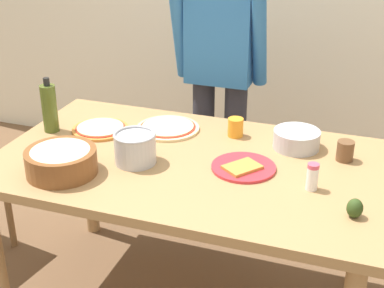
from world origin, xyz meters
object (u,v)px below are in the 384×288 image
plate_with_slice (243,168)px  cup_orange (236,127)px  person_cook (220,65)px  dining_table (188,179)px  mixing_bowl_steel (297,139)px  pizza_cooked_on_tray (100,129)px  steel_pot (135,148)px  cup_small_brown (345,151)px  olive_oil_bottle (49,108)px  pizza_raw_on_board (168,128)px  salt_shaker (312,177)px  popcorn_bowl (61,159)px  avocado (355,208)px

plate_with_slice → cup_orange: (-0.11, 0.30, 0.03)m
plate_with_slice → person_cook: bearing=113.2°
dining_table → mixing_bowl_steel: (0.40, 0.26, 0.13)m
dining_table → pizza_cooked_on_tray: pizza_cooked_on_tray is taller
steel_pot → cup_small_brown: bearing=20.6°
plate_with_slice → olive_oil_bottle: bearing=175.1°
person_cook → plate_with_slice: bearing=-66.8°
dining_table → cup_orange: bearing=67.6°
pizza_cooked_on_tray → person_cook: bearing=57.1°
dining_table → pizza_raw_on_board: size_ratio=5.45×
person_cook → salt_shaker: bearing=-53.9°
popcorn_bowl → avocado: (1.11, 0.05, -0.03)m
person_cook → pizza_raw_on_board: person_cook is taller
cup_small_brown → plate_with_slice: bearing=-149.8°
mixing_bowl_steel → pizza_raw_on_board: bearing=-179.9°
person_cook → steel_pot: size_ratio=9.34×
cup_orange → salt_shaker: size_ratio=0.80×
dining_table → person_cook: size_ratio=0.99×
pizza_raw_on_board → pizza_cooked_on_tray: same height
cup_orange → person_cook: bearing=114.8°
pizza_raw_on_board → popcorn_bowl: bearing=-113.9°
pizza_raw_on_board → cup_small_brown: 0.81m
cup_orange → plate_with_slice: bearing=-69.2°
avocado → mixing_bowl_steel: bearing=120.1°
cup_orange → cup_small_brown: same height
pizza_raw_on_board → avocado: avocado is taller
plate_with_slice → popcorn_bowl: bearing=-158.3°
pizza_raw_on_board → cup_small_brown: cup_small_brown is taller
olive_oil_bottle → cup_orange: 0.85m
steel_pot → cup_orange: (0.32, 0.39, -0.02)m
cup_orange → pizza_raw_on_board: bearing=-173.9°
plate_with_slice → salt_shaker: size_ratio=2.45×
plate_with_slice → cup_orange: size_ratio=3.06×
mixing_bowl_steel → steel_pot: 0.70m
pizza_cooked_on_tray → steel_pot: size_ratio=1.50×
pizza_cooked_on_tray → olive_oil_bottle: bearing=-160.3°
steel_pot → olive_oil_bottle: bearing=161.8°
pizza_cooked_on_tray → steel_pot: steel_pot is taller
dining_table → salt_shaker: bearing=-8.4°
plate_with_slice → salt_shaker: (0.28, -0.07, 0.04)m
pizza_cooked_on_tray → olive_oil_bottle: olive_oil_bottle is taller
steel_pot → avocado: 0.89m
steel_pot → cup_small_brown: (0.81, 0.30, -0.02)m
popcorn_bowl → salt_shaker: bearing=11.7°
dining_table → mixing_bowl_steel: bearing=33.3°
pizza_raw_on_board → olive_oil_bottle: size_ratio=1.15×
popcorn_bowl → olive_oil_bottle: size_ratio=1.09×
pizza_raw_on_board → plate_with_slice: 0.51m
pizza_cooked_on_tray → avocado: size_ratio=3.72×
popcorn_bowl → olive_oil_bottle: bearing=127.5°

